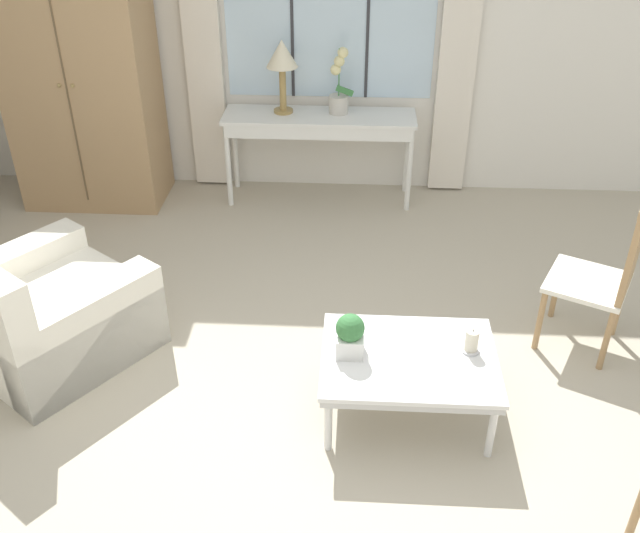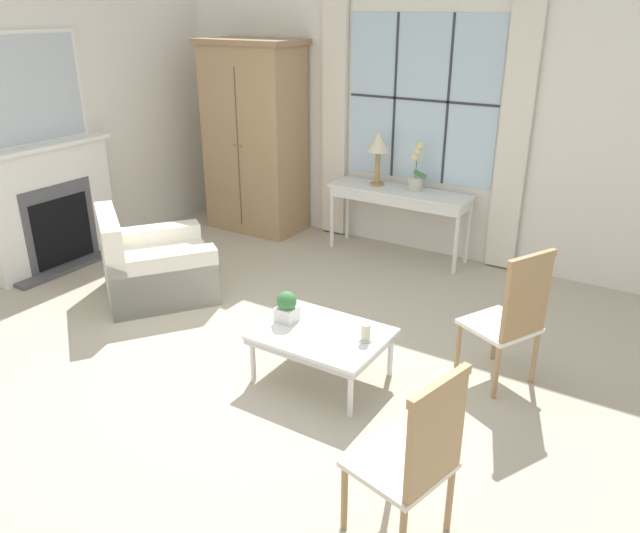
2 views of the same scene
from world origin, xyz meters
name	(u,v)px [view 2 (image 2 of 2)]	position (x,y,z in m)	size (l,w,h in m)	color
ground_plane	(247,368)	(0.00, 0.00, 0.00)	(14.00, 14.00, 0.00)	#B2A893
wall_back_windowed	(421,122)	(0.00, 3.02, 1.40)	(7.20, 0.14, 2.80)	silver
wall_left	(35,130)	(-3.03, 0.60, 1.40)	(0.06, 7.20, 2.80)	silver
fireplace	(50,195)	(-2.91, 0.56, 0.76)	(0.34, 1.45, 2.32)	#515156
armoire	(255,138)	(-1.91, 2.64, 1.10)	(1.17, 0.68, 2.19)	tan
console_table	(399,197)	(-0.07, 2.73, 0.65)	(1.53, 0.43, 0.73)	white
table_lamp	(378,145)	(-0.36, 2.77, 1.16)	(0.25, 0.25, 0.57)	#9E7F47
potted_orchid	(416,173)	(0.08, 2.78, 0.92)	(0.20, 0.15, 0.52)	#BCB7AD
armchair_upholstered	(154,268)	(-1.54, 0.58, 0.27)	(1.31, 1.32, 0.82)	silver
side_chair_wooden	(513,314)	(1.70, 0.82, 0.57)	(0.59, 0.59, 1.04)	white
accent_chair_wooden	(417,453)	(1.73, -0.84, 0.55)	(0.53, 0.53, 1.00)	beige
coffee_table	(322,337)	(0.55, 0.20, 0.34)	(0.91, 0.69, 0.38)	silver
potted_plant_small	(287,307)	(0.24, 0.20, 0.50)	(0.15, 0.15, 0.24)	white
pillar_candle	(366,333)	(0.86, 0.25, 0.44)	(0.10, 0.10, 0.14)	silver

